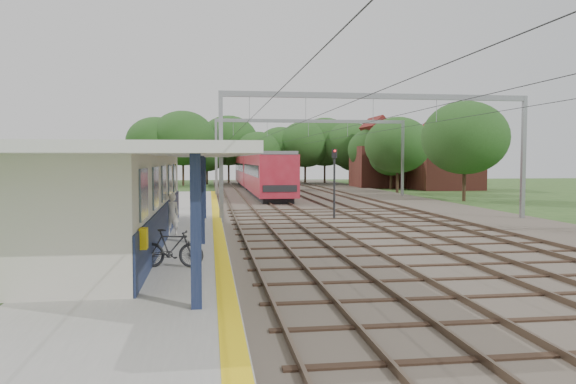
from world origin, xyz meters
TOP-DOWN VIEW (x-y plane):
  - ground at (0.00, 0.00)m, footprint 160.00×160.00m
  - ballast_bed at (4.00, 30.00)m, footprint 18.00×90.00m
  - platform at (-7.50, 14.00)m, footprint 5.00×52.00m
  - yellow_stripe at (-5.25, 14.00)m, footprint 0.45×52.00m
  - station_building at (-8.88, 7.00)m, footprint 3.41×18.00m
  - canopy at (-7.77, 6.00)m, footprint 6.40×20.00m
  - rail_tracks at (1.50, 30.00)m, footprint 11.80×88.00m
  - catenary_system at (3.39, 25.28)m, footprint 17.22×88.00m
  - tree_band at (3.84, 57.12)m, footprint 31.72×30.88m
  - house_near at (21.00, 46.00)m, footprint 7.00×6.12m
  - house_far at (16.00, 52.00)m, footprint 8.00×6.12m
  - person at (-7.14, 8.46)m, footprint 0.73×0.60m
  - bicycle at (-6.70, 1.54)m, footprint 1.90×0.84m
  - train at (-0.50, 44.79)m, footprint 3.01×37.52m
  - signal_post at (1.35, 16.23)m, footprint 0.32×0.29m

SIDE VIEW (x-z plane):
  - ground at x=0.00m, z-range 0.00..0.00m
  - ballast_bed at x=4.00m, z-range 0.00..0.10m
  - platform at x=-7.50m, z-range 0.00..0.35m
  - rail_tracks at x=1.50m, z-range 0.10..0.25m
  - yellow_stripe at x=-5.25m, z-range 0.35..0.36m
  - bicycle at x=-6.70m, z-range 0.35..1.45m
  - person at x=-7.14m, z-range 0.35..2.06m
  - station_building at x=-8.88m, z-range 0.34..3.74m
  - train at x=-0.50m, z-range 0.23..4.18m
  - signal_post at x=1.35m, z-range 0.45..4.45m
  - house_near at x=21.00m, z-range -0.96..6.93m
  - house_far at x=16.00m, z-range -1.09..7.56m
  - canopy at x=-7.77m, z-range 1.92..5.36m
  - tree_band at x=3.84m, z-range 0.51..9.33m
  - catenary_system at x=3.39m, z-range 2.01..9.01m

